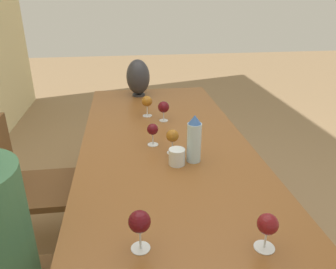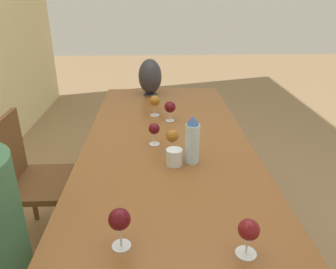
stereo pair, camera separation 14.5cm
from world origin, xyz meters
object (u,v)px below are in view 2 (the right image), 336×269
(wine_glass_1, at_px, (172,136))
(wine_glass_6, at_px, (249,231))
(vase, at_px, (150,77))
(wine_glass_2, at_px, (120,220))
(water_tumbler, at_px, (174,157))
(wine_glass_0, at_px, (170,107))
(wine_glass_5, at_px, (155,101))
(water_bottle, at_px, (192,140))
(wine_glass_3, at_px, (154,129))
(chair_far, at_px, (35,177))

(wine_glass_1, height_order, wine_glass_6, wine_glass_6)
(vase, xyz_separation_m, wine_glass_2, (-1.73, 0.08, -0.04))
(water_tumbler, height_order, wine_glass_6, wine_glass_6)
(vase, bearing_deg, wine_glass_0, -167.06)
(wine_glass_5, bearing_deg, water_bottle, -164.77)
(vase, distance_m, wine_glass_6, 1.81)
(wine_glass_3, distance_m, wine_glass_6, 0.89)
(water_tumbler, height_order, wine_glass_2, wine_glass_2)
(vase, xyz_separation_m, wine_glass_3, (-0.94, -0.03, -0.06))
(water_tumbler, relative_size, wine_glass_0, 0.62)
(chair_far, bearing_deg, vase, -43.00)
(wine_glass_3, height_order, chair_far, wine_glass_3)
(vase, distance_m, wine_glass_2, 1.73)
(water_bottle, relative_size, wine_glass_0, 1.86)
(wine_glass_2, bearing_deg, chair_far, 34.25)
(wine_glass_5, bearing_deg, wine_glass_0, -136.21)
(wine_glass_1, bearing_deg, wine_glass_0, -1.28)
(wine_glass_0, bearing_deg, vase, 12.94)
(wine_glass_1, xyz_separation_m, wine_glass_3, (0.11, 0.09, -0.01))
(wine_glass_0, distance_m, wine_glass_5, 0.15)
(wine_glass_3, bearing_deg, water_tumbler, -157.61)
(wine_glass_0, bearing_deg, wine_glass_5, 43.79)
(wine_glass_3, bearing_deg, water_bottle, -138.54)
(water_tumbler, bearing_deg, wine_glass_1, 1.89)
(vase, relative_size, wine_glass_1, 2.20)
(wine_glass_0, bearing_deg, water_bottle, -171.70)
(wine_glass_2, height_order, wine_glass_5, wine_glass_2)
(vase, height_order, chair_far, vase)
(water_tumbler, xyz_separation_m, chair_far, (0.39, 0.86, -0.33))
(wine_glass_2, relative_size, wine_glass_6, 1.11)
(wine_glass_2, relative_size, wine_glass_3, 1.18)
(vase, bearing_deg, wine_glass_2, 177.26)
(wine_glass_0, xyz_separation_m, chair_far, (-0.20, 0.86, -0.38))
(wine_glass_3, bearing_deg, wine_glass_0, -16.22)
(wine_glass_0, bearing_deg, wine_glass_2, 169.30)
(wine_glass_0, bearing_deg, wine_glass_6, -170.80)
(water_bottle, relative_size, water_tumbler, 2.99)
(chair_far, bearing_deg, water_tumbler, -114.71)
(vase, relative_size, wine_glass_3, 2.34)
(water_bottle, distance_m, wine_glass_1, 0.14)
(water_bottle, relative_size, wine_glass_6, 1.83)
(water_tumbler, relative_size, wine_glass_1, 0.62)
(water_tumbler, relative_size, wine_glass_5, 0.58)
(vase, relative_size, wine_glass_0, 2.22)
(water_bottle, xyz_separation_m, chair_far, (0.37, 0.95, -0.41))
(water_bottle, distance_m, wine_glass_2, 0.65)
(water_bottle, height_order, chair_far, water_bottle)
(wine_glass_1, bearing_deg, wine_glass_2, 163.11)
(wine_glass_1, height_order, chair_far, wine_glass_1)
(vase, bearing_deg, wine_glass_3, -178.14)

